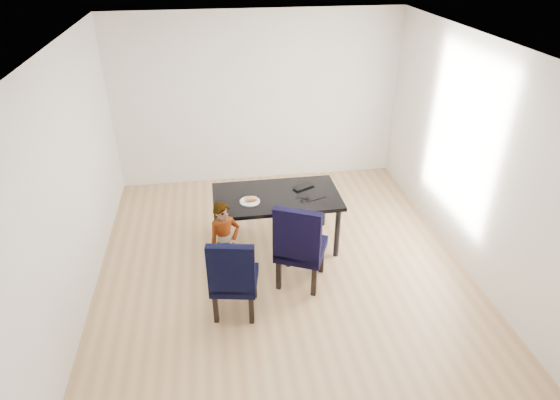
{
  "coord_description": "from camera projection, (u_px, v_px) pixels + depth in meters",
  "views": [
    {
      "loc": [
        -0.74,
        -4.6,
        3.65
      ],
      "look_at": [
        0.0,
        0.2,
        0.85
      ],
      "focal_mm": 30.0,
      "sensor_mm": 36.0,
      "label": 1
    }
  ],
  "objects": [
    {
      "name": "plate",
      "position": [
        250.0,
        201.0,
        5.77
      ],
      "size": [
        0.27,
        0.27,
        0.01
      ],
      "primitive_type": "cylinder",
      "rotation": [
        0.0,
        0.0,
        -0.11
      ],
      "color": "silver",
      "rests_on": "dining_table"
    },
    {
      "name": "chair_right",
      "position": [
        301.0,
        242.0,
        5.37
      ],
      "size": [
        0.71,
        0.72,
        1.1
      ],
      "primitive_type": "cube",
      "rotation": [
        0.0,
        0.0,
        -0.43
      ],
      "color": "black",
      "rests_on": "floor"
    },
    {
      "name": "wall_front",
      "position": [
        343.0,
        338.0,
        3.04
      ],
      "size": [
        4.5,
        0.01,
        2.7
      ],
      "primitive_type": "cube",
      "color": "white",
      "rests_on": "ground"
    },
    {
      "name": "wall_back",
      "position": [
        258.0,
        100.0,
        7.33
      ],
      "size": [
        4.5,
        0.01,
        2.7
      ],
      "primitive_type": "cube",
      "color": "silver",
      "rests_on": "ground"
    },
    {
      "name": "wall_right",
      "position": [
        472.0,
        157.0,
        5.48
      ],
      "size": [
        0.01,
        5.0,
        2.7
      ],
      "primitive_type": "cube",
      "color": "silver",
      "rests_on": "ground"
    },
    {
      "name": "dining_table",
      "position": [
        277.0,
        220.0,
        6.1
      ],
      "size": [
        1.6,
        0.9,
        0.75
      ],
      "primitive_type": "cube",
      "color": "black",
      "rests_on": "floor"
    },
    {
      "name": "floor",
      "position": [
        282.0,
        267.0,
        5.87
      ],
      "size": [
        4.5,
        5.0,
        0.01
      ],
      "primitive_type": "cube",
      "color": "tan",
      "rests_on": "ground"
    },
    {
      "name": "wall_left",
      "position": [
        70.0,
        184.0,
        4.89
      ],
      "size": [
        0.01,
        5.0,
        2.7
      ],
      "primitive_type": "cube",
      "color": "white",
      "rests_on": "ground"
    },
    {
      "name": "laptop",
      "position": [
        302.0,
        185.0,
        6.12
      ],
      "size": [
        0.35,
        0.31,
        0.02
      ],
      "primitive_type": "imported",
      "rotation": [
        0.0,
        0.0,
        3.61
      ],
      "color": "black",
      "rests_on": "dining_table"
    },
    {
      "name": "cable_tangle",
      "position": [
        306.0,
        201.0,
        5.79
      ],
      "size": [
        0.15,
        0.15,
        0.01
      ],
      "primitive_type": "torus",
      "rotation": [
        0.0,
        0.0,
        -0.14
      ],
      "color": "black",
      "rests_on": "dining_table"
    },
    {
      "name": "child",
      "position": [
        225.0,
        244.0,
        5.38
      ],
      "size": [
        0.45,
        0.38,
        1.06
      ],
      "primitive_type": "imported",
      "rotation": [
        0.0,
        0.0,
        0.38
      ],
      "color": "orange",
      "rests_on": "floor"
    },
    {
      "name": "sandwich",
      "position": [
        251.0,
        199.0,
        5.74
      ],
      "size": [
        0.19,
        0.13,
        0.07
      ],
      "primitive_type": "ellipsoid",
      "rotation": [
        0.0,
        0.0,
        -0.37
      ],
      "color": "#B36D40",
      "rests_on": "plate"
    },
    {
      "name": "chair_left",
      "position": [
        234.0,
        273.0,
        4.96
      ],
      "size": [
        0.56,
        0.58,
        1.0
      ],
      "primitive_type": "cube",
      "rotation": [
        0.0,
        0.0,
        -0.19
      ],
      "color": "black",
      "rests_on": "floor"
    },
    {
      "name": "ceiling",
      "position": [
        283.0,
        44.0,
        4.51
      ],
      "size": [
        4.5,
        5.0,
        0.01
      ],
      "primitive_type": "cube",
      "color": "white",
      "rests_on": "wall_back"
    }
  ]
}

